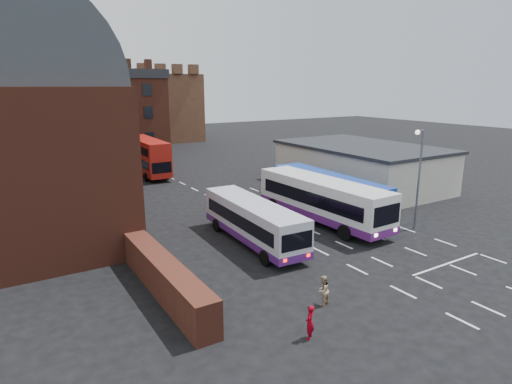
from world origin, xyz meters
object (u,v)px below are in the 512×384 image
bus_white_outbound (253,219)px  bus_red_double (147,156)px  street_lamp (419,170)px  bus_white_inbound (322,197)px  pedestrian_beige (323,290)px  pedestrian_red (310,322)px  bus_blue (327,191)px

bus_white_outbound → bus_red_double: 25.11m
street_lamp → bus_white_inbound: bearing=132.7°
pedestrian_beige → pedestrian_red: bearing=24.0°
bus_white_outbound → bus_white_inbound: 6.76m
bus_white_outbound → pedestrian_red: bus_white_outbound is taller
bus_red_double → bus_white_inbound: bearing=104.6°
bus_white_inbound → pedestrian_beige: bus_white_inbound is taller
pedestrian_beige → bus_white_inbound: bearing=-145.1°
bus_white_outbound → pedestrian_red: (-3.76, -10.60, -0.90)m
bus_blue → bus_red_double: size_ratio=1.13×
bus_white_inbound → street_lamp: size_ratio=1.68×
bus_red_double → pedestrian_red: 36.04m
bus_white_inbound → bus_red_double: 24.70m
street_lamp → pedestrian_beige: street_lamp is taller
bus_white_outbound → street_lamp: street_lamp is taller
pedestrian_red → bus_white_outbound: bearing=-146.8°
bus_red_double → street_lamp: (10.02, -28.93, 2.14)m
bus_white_inbound → street_lamp: bearing=130.6°
bus_red_double → bus_blue: bearing=109.3°
bus_white_outbound → pedestrian_beige: (-1.48, -8.74, -0.90)m
bus_white_outbound → bus_white_inbound: bus_white_inbound is taller
bus_red_double → pedestrian_beige: size_ratio=7.17×
bus_blue → pedestrian_beige: bus_blue is taller
bus_red_double → pedestrian_red: bearing=83.8°
bus_white_inbound → street_lamp: 7.03m
bus_white_inbound → pedestrian_red: (-10.43, -11.61, -1.21)m
pedestrian_beige → bus_white_outbound: bearing=-114.8°
bus_blue → street_lamp: (2.78, -6.21, 2.47)m
street_lamp → pedestrian_red: size_ratio=4.94×
bus_red_double → street_lamp: bearing=110.7°
bus_white_inbound → bus_red_double: (-5.55, 24.07, 0.27)m
bus_white_outbound → pedestrian_beige: 8.91m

